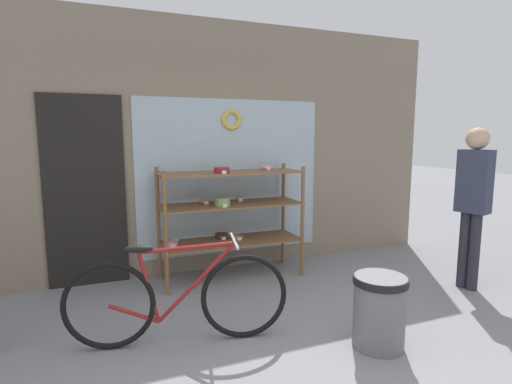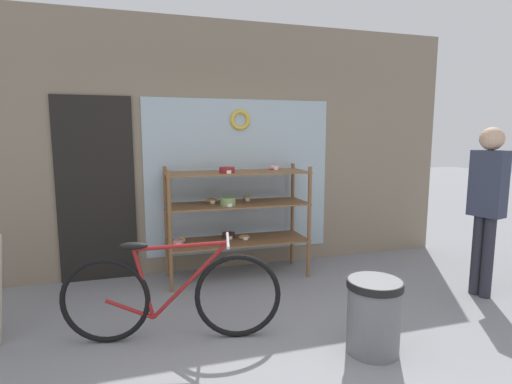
{
  "view_description": "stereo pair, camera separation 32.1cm",
  "coord_description": "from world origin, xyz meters",
  "px_view_note": "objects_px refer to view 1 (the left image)",
  "views": [
    {
      "loc": [
        -1.34,
        -2.09,
        1.67
      ],
      "look_at": [
        0.03,
        1.37,
        1.13
      ],
      "focal_mm": 28.0,
      "sensor_mm": 36.0,
      "label": 1
    },
    {
      "loc": [
        -1.04,
        -2.2,
        1.67
      ],
      "look_at": [
        0.03,
        1.37,
        1.13
      ],
      "focal_mm": 28.0,
      "sensor_mm": 36.0,
      "label": 2
    }
  ],
  "objects_px": {
    "display_case": "(230,208)",
    "trash_bin": "(379,308)",
    "bicycle": "(178,298)",
    "pedestrian": "(473,195)"
  },
  "relations": [
    {
      "from": "display_case",
      "to": "bicycle",
      "type": "bearing_deg",
      "value": -123.65
    },
    {
      "from": "bicycle",
      "to": "pedestrian",
      "type": "xyz_separation_m",
      "value": [
        3.16,
        0.0,
        0.66
      ]
    },
    {
      "from": "display_case",
      "to": "pedestrian",
      "type": "height_order",
      "value": "pedestrian"
    },
    {
      "from": "display_case",
      "to": "trash_bin",
      "type": "height_order",
      "value": "display_case"
    },
    {
      "from": "display_case",
      "to": "bicycle",
      "type": "relative_size",
      "value": 0.94
    },
    {
      "from": "pedestrian",
      "to": "bicycle",
      "type": "bearing_deg",
      "value": 74.79
    },
    {
      "from": "display_case",
      "to": "bicycle",
      "type": "xyz_separation_m",
      "value": [
        -0.86,
        -1.29,
        -0.45
      ]
    },
    {
      "from": "bicycle",
      "to": "trash_bin",
      "type": "bearing_deg",
      "value": -11.59
    },
    {
      "from": "bicycle",
      "to": "display_case",
      "type": "bearing_deg",
      "value": 68.1
    },
    {
      "from": "bicycle",
      "to": "pedestrian",
      "type": "bearing_deg",
      "value": 11.77
    }
  ]
}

